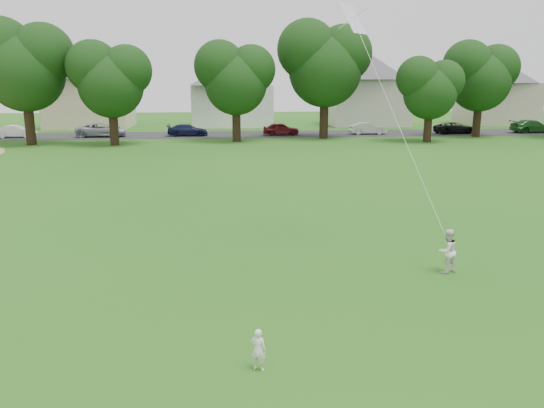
{
  "coord_description": "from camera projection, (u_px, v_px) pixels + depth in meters",
  "views": [
    {
      "loc": [
        -1.21,
        -10.47,
        5.24
      ],
      "look_at": [
        -0.04,
        2.0,
        2.3
      ],
      "focal_mm": 35.0,
      "sensor_mm": 36.0,
      "label": 1
    }
  ],
  "objects": [
    {
      "name": "ground",
      "position": [
        282.0,
        328.0,
        11.45
      ],
      "size": [
        160.0,
        160.0,
        0.0
      ],
      "primitive_type": "plane",
      "color": "#1F5814",
      "rests_on": "ground"
    },
    {
      "name": "street",
      "position": [
        235.0,
        134.0,
        52.16
      ],
      "size": [
        90.0,
        7.0,
        0.01
      ],
      "primitive_type": "cube",
      "color": "#2D2D30",
      "rests_on": "ground"
    },
    {
      "name": "toddler",
      "position": [
        258.0,
        349.0,
        9.73
      ],
      "size": [
        0.35,
        0.3,
        0.82
      ],
      "primitive_type": "imported",
      "rotation": [
        0.0,
        0.0,
        2.71
      ],
      "color": "white",
      "rests_on": "ground"
    },
    {
      "name": "older_boy",
      "position": [
        447.0,
        251.0,
        14.65
      ],
      "size": [
        0.74,
        0.67,
        1.25
      ],
      "primitive_type": "imported",
      "rotation": [
        0.0,
        0.0,
        3.53
      ],
      "color": "white",
      "rests_on": "ground"
    },
    {
      "name": "kite",
      "position": [
        398.0,
        125.0,
        15.26
      ],
      "size": [
        1.62,
        2.09,
        7.18
      ],
      "color": "white",
      "rests_on": "ground"
    },
    {
      "name": "tree_row",
      "position": [
        247.0,
        67.0,
        45.1
      ],
      "size": [
        82.13,
        9.76,
        10.82
      ],
      "color": "black",
      "rests_on": "ground"
    },
    {
      "name": "parked_cars",
      "position": [
        248.0,
        129.0,
        51.17
      ],
      "size": [
        64.78,
        2.35,
        1.28
      ],
      "color": "black",
      "rests_on": "ground"
    },
    {
      "name": "house_row",
      "position": [
        216.0,
        83.0,
        60.57
      ],
      "size": [
        76.34,
        13.07,
        10.23
      ],
      "color": "white",
      "rests_on": "ground"
    }
  ]
}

